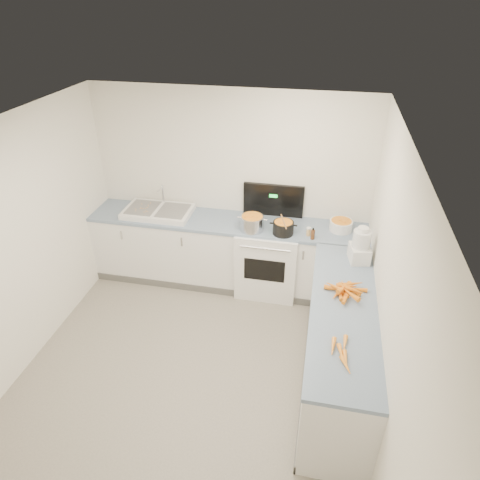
% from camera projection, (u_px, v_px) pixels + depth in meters
% --- Properties ---
extents(floor, '(3.50, 4.00, 0.00)m').
position_uv_depth(floor, '(190.00, 378.00, 4.42)').
color(floor, gray).
rests_on(floor, ground).
extents(ceiling, '(3.50, 4.00, 0.00)m').
position_uv_depth(ceiling, '(170.00, 143.00, 3.13)').
color(ceiling, white).
rests_on(ceiling, ground).
extents(wall_back, '(3.50, 0.00, 2.50)m').
position_uv_depth(wall_back, '(231.00, 188.00, 5.45)').
color(wall_back, white).
rests_on(wall_back, ground).
extents(wall_left, '(0.00, 4.00, 2.50)m').
position_uv_depth(wall_left, '(7.00, 258.00, 4.08)').
color(wall_left, white).
rests_on(wall_left, ground).
extents(wall_right, '(0.00, 4.00, 2.50)m').
position_uv_depth(wall_right, '(387.00, 306.00, 3.47)').
color(wall_right, white).
rests_on(wall_right, ground).
extents(counter_back, '(3.50, 0.62, 0.94)m').
position_uv_depth(counter_back, '(227.00, 252.00, 5.60)').
color(counter_back, white).
rests_on(counter_back, ground).
extents(counter_right, '(0.62, 2.20, 0.94)m').
position_uv_depth(counter_right, '(339.00, 344.00, 4.18)').
color(counter_right, white).
rests_on(counter_right, ground).
extents(stove, '(0.76, 0.65, 1.36)m').
position_uv_depth(stove, '(268.00, 257.00, 5.49)').
color(stove, white).
rests_on(stove, ground).
extents(sink, '(0.86, 0.52, 0.31)m').
position_uv_depth(sink, '(158.00, 211.00, 5.49)').
color(sink, white).
rests_on(sink, counter_back).
extents(steel_pot, '(0.37, 0.37, 0.21)m').
position_uv_depth(steel_pot, '(252.00, 224.00, 5.12)').
color(steel_pot, silver).
rests_on(steel_pot, stove).
extents(black_pot, '(0.29, 0.29, 0.18)m').
position_uv_depth(black_pot, '(283.00, 229.00, 5.05)').
color(black_pot, black).
rests_on(black_pot, stove).
extents(wooden_spoon, '(0.12, 0.34, 0.01)m').
position_uv_depth(wooden_spoon, '(284.00, 221.00, 5.00)').
color(wooden_spoon, '#AD7A47').
rests_on(wooden_spoon, black_pot).
extents(mixing_bowl, '(0.34, 0.34, 0.13)m').
position_uv_depth(mixing_bowl, '(341.00, 225.00, 5.13)').
color(mixing_bowl, white).
rests_on(mixing_bowl, counter_back).
extents(extract_bottle, '(0.05, 0.05, 0.12)m').
position_uv_depth(extract_bottle, '(313.00, 235.00, 4.95)').
color(extract_bottle, '#593319').
rests_on(extract_bottle, counter_back).
extents(spice_jar, '(0.05, 0.05, 0.09)m').
position_uv_depth(spice_jar, '(308.00, 232.00, 5.03)').
color(spice_jar, '#E5B266').
rests_on(spice_jar, counter_back).
extents(food_processor, '(0.24, 0.27, 0.41)m').
position_uv_depth(food_processor, '(360.00, 247.00, 4.51)').
color(food_processor, white).
rests_on(food_processor, counter_right).
extents(carrot_pile, '(0.41, 0.38, 0.09)m').
position_uv_depth(carrot_pile, '(346.00, 290.00, 4.10)').
color(carrot_pile, orange).
rests_on(carrot_pile, counter_right).
extents(peeled_carrots, '(0.18, 0.41, 0.04)m').
position_uv_depth(peeled_carrots, '(342.00, 353.00, 3.42)').
color(peeled_carrots, orange).
rests_on(peeled_carrots, counter_right).
extents(peelings, '(0.21, 0.28, 0.01)m').
position_uv_depth(peelings, '(144.00, 208.00, 5.49)').
color(peelings, tan).
rests_on(peelings, sink).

